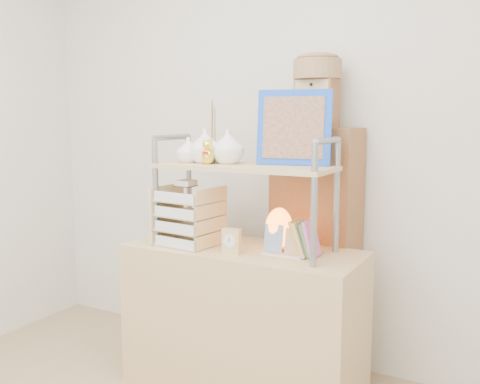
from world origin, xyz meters
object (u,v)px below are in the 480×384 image
Objects in this scene: cabinet at (315,252)px; letter_tray at (187,219)px; desk at (243,319)px; salt_lamp at (279,229)px.

letter_tray is at bearing -136.02° from cabinet.
cabinet is at bearing 56.64° from desk.
salt_lamp is at bearing 10.55° from desk.
letter_tray is at bearing -165.44° from desk.
cabinet reaches higher than desk.
salt_lamp is at bearing -96.46° from cabinet.
cabinet is 0.39m from salt_lamp.
cabinet reaches higher than letter_tray.
salt_lamp is at bearing 13.04° from letter_tray.
cabinet is 0.73m from letter_tray.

